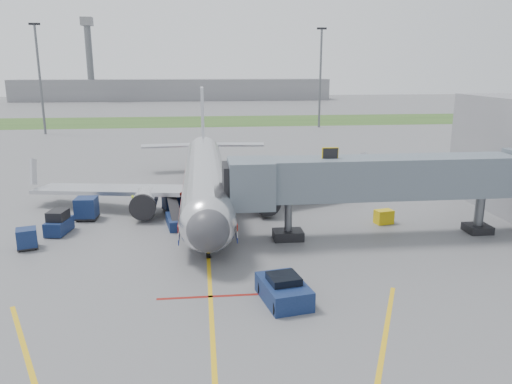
{
  "coord_description": "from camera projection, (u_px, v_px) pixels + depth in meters",
  "views": [
    {
      "loc": [
        -0.32,
        -29.87,
        12.54
      ],
      "look_at": [
        3.82,
        7.08,
        3.2
      ],
      "focal_mm": 35.0,
      "sensor_mm": 36.0,
      "label": 1
    }
  ],
  "objects": [
    {
      "name": "ground",
      "position": [
        209.0,
        269.0,
        31.88
      ],
      "size": [
        400.0,
        400.0,
        0.0
      ],
      "primitive_type": "plane",
      "color": "#565659",
      "rests_on": "ground"
    },
    {
      "name": "grass_strip",
      "position": [
        201.0,
        121.0,
        118.63
      ],
      "size": [
        300.0,
        25.0,
        0.01
      ],
      "primitive_type": "cube",
      "color": "#2D4C1E",
      "rests_on": "ground"
    },
    {
      "name": "apron_markings",
      "position": [
        212.0,
        327.0,
        24.75
      ],
      "size": [
        21.52,
        50.0,
        0.01
      ],
      "color": "gold",
      "rests_on": "ground"
    },
    {
      "name": "airliner",
      "position": [
        205.0,
        178.0,
        45.93
      ],
      "size": [
        32.1,
        35.67,
        10.25
      ],
      "color": "silver",
      "rests_on": "ground"
    },
    {
      "name": "jet_bridge",
      "position": [
        380.0,
        179.0,
        37.0
      ],
      "size": [
        25.3,
        4.0,
        6.9
      ],
      "color": "slate",
      "rests_on": "ground"
    },
    {
      "name": "light_mast_left",
      "position": [
        40.0,
        77.0,
        93.49
      ],
      "size": [
        2.0,
        0.44,
        20.4
      ],
      "color": "#595B60",
      "rests_on": "ground"
    },
    {
      "name": "light_mast_right",
      "position": [
        320.0,
        76.0,
        104.25
      ],
      "size": [
        2.0,
        0.44,
        20.4
      ],
      "color": "#595B60",
      "rests_on": "ground"
    },
    {
      "name": "distant_terminal",
      "position": [
        174.0,
        90.0,
        193.68
      ],
      "size": [
        120.0,
        14.0,
        8.0
      ],
      "primitive_type": "cube",
      "color": "slate",
      "rests_on": "ground"
    },
    {
      "name": "control_tower",
      "position": [
        89.0,
        54.0,
        182.38
      ],
      "size": [
        4.0,
        4.0,
        30.0
      ],
      "color": "#595B60",
      "rests_on": "ground"
    },
    {
      "name": "pushback_tug",
      "position": [
        284.0,
        290.0,
        27.38
      ],
      "size": [
        2.86,
        3.99,
        1.52
      ],
      "color": "#0E1E3E",
      "rests_on": "ground"
    },
    {
      "name": "baggage_tug",
      "position": [
        59.0,
        223.0,
        38.52
      ],
      "size": [
        1.77,
        2.81,
        1.84
      ],
      "color": "#0E1E3E",
      "rests_on": "ground"
    },
    {
      "name": "baggage_cart_a",
      "position": [
        87.0,
        208.0,
        42.01
      ],
      "size": [
        1.85,
        1.85,
        1.89
      ],
      "color": "#0E1E3E",
      "rests_on": "ground"
    },
    {
      "name": "baggage_cart_b",
      "position": [
        27.0,
        239.0,
        35.25
      ],
      "size": [
        1.72,
        1.72,
        1.48
      ],
      "color": "#0E1E3E",
      "rests_on": "ground"
    },
    {
      "name": "baggage_cart_c",
      "position": [
        172.0,
        201.0,
        44.66
      ],
      "size": [
        1.99,
        1.99,
        1.66
      ],
      "color": "#0E1E3E",
      "rests_on": "ground"
    },
    {
      "name": "belt_loader",
      "position": [
        175.0,
        221.0,
        40.3
      ],
      "size": [
        1.8,
        4.08,
        1.93
      ],
      "color": "#0E1E3E",
      "rests_on": "ground"
    },
    {
      "name": "ground_power_cart",
      "position": [
        384.0,
        217.0,
        41.02
      ],
      "size": [
        1.6,
        1.24,
        1.14
      ],
      "color": "gold",
      "rests_on": "ground"
    },
    {
      "name": "ramp_worker",
      "position": [
        134.0,
        206.0,
        42.9
      ],
      "size": [
        0.76,
        0.82,
        1.88
      ],
      "primitive_type": "imported",
      "rotation": [
        0.0,
        0.0,
        0.96
      ],
      "color": "#B5D318",
      "rests_on": "ground"
    }
  ]
}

